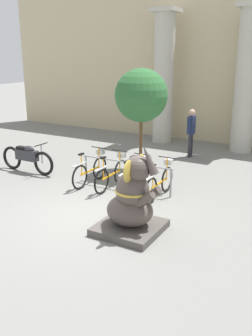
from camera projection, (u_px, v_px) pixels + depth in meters
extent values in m
plane|color=slate|center=(89.00, 216.00, 8.51)|extent=(60.00, 60.00, 0.00)
cube|color=#C6B78E|center=(212.00, 67.00, 14.76)|extent=(20.00, 0.20, 6.00)
cylinder|color=#BCB7A8|center=(164.00, 80.00, 14.84)|extent=(0.80, 0.80, 5.00)
cube|color=#BCB7A8|center=(166.00, 10.00, 14.07)|extent=(1.00, 1.00, 0.16)
cylinder|color=#BCB7A8|center=(246.00, 83.00, 13.32)|extent=(0.80, 0.80, 5.00)
cylinder|color=gray|center=(86.00, 168.00, 10.69)|extent=(0.05, 0.05, 0.75)
cylinder|color=gray|center=(171.00, 184.00, 9.46)|extent=(0.05, 0.05, 0.75)
cylinder|color=gray|center=(126.00, 162.00, 9.97)|extent=(2.72, 0.04, 0.04)
torus|color=black|center=(100.00, 168.00, 10.86)|extent=(0.05, 0.68, 0.68)
torus|color=black|center=(80.00, 177.00, 10.05)|extent=(0.05, 0.68, 0.68)
cube|color=orange|center=(90.00, 171.00, 10.44)|extent=(0.04, 0.87, 0.04)
cube|color=#BCBCBC|center=(79.00, 165.00, 9.95)|extent=(0.06, 0.57, 0.03)
cylinder|color=orange|center=(82.00, 166.00, 10.05)|extent=(0.03, 0.03, 0.60)
cube|color=black|center=(81.00, 154.00, 9.95)|extent=(0.08, 0.18, 0.04)
cylinder|color=orange|center=(99.00, 158.00, 10.74)|extent=(0.03, 0.03, 0.61)
cylinder|color=black|center=(99.00, 148.00, 10.65)|extent=(0.48, 0.03, 0.03)
cube|color=#BCBCBC|center=(101.00, 152.00, 10.77)|extent=(0.20, 0.16, 0.14)
torus|color=black|center=(121.00, 172.00, 10.52)|extent=(0.05, 0.68, 0.68)
torus|color=black|center=(102.00, 182.00, 9.71)|extent=(0.05, 0.68, 0.68)
cube|color=orange|center=(111.00, 175.00, 10.10)|extent=(0.04, 0.87, 0.04)
cube|color=#BCBCBC|center=(101.00, 169.00, 9.60)|extent=(0.06, 0.57, 0.03)
cylinder|color=orange|center=(103.00, 170.00, 9.70)|extent=(0.03, 0.03, 0.60)
cube|color=black|center=(103.00, 158.00, 9.61)|extent=(0.08, 0.18, 0.04)
cylinder|color=orange|center=(120.00, 161.00, 10.40)|extent=(0.03, 0.03, 0.61)
cylinder|color=black|center=(120.00, 151.00, 10.30)|extent=(0.48, 0.03, 0.03)
cube|color=#BCBCBC|center=(122.00, 155.00, 10.43)|extent=(0.20, 0.16, 0.14)
torus|color=black|center=(143.00, 176.00, 10.17)|extent=(0.05, 0.68, 0.68)
torus|color=black|center=(125.00, 186.00, 9.36)|extent=(0.05, 0.68, 0.68)
cube|color=orange|center=(134.00, 179.00, 9.75)|extent=(0.04, 0.87, 0.04)
cube|color=#BCBCBC|center=(125.00, 173.00, 9.25)|extent=(0.06, 0.57, 0.03)
cylinder|color=orange|center=(127.00, 174.00, 9.35)|extent=(0.03, 0.03, 0.60)
cube|color=black|center=(127.00, 162.00, 9.26)|extent=(0.08, 0.18, 0.04)
cylinder|color=orange|center=(142.00, 165.00, 10.04)|extent=(0.03, 0.03, 0.61)
cylinder|color=black|center=(142.00, 154.00, 9.95)|extent=(0.48, 0.03, 0.03)
cube|color=#BCBCBC|center=(144.00, 158.00, 10.08)|extent=(0.20, 0.16, 0.14)
torus|color=black|center=(167.00, 180.00, 9.86)|extent=(0.05, 0.68, 0.68)
torus|color=black|center=(151.00, 191.00, 9.05)|extent=(0.05, 0.68, 0.68)
cube|color=orange|center=(159.00, 183.00, 9.45)|extent=(0.04, 0.87, 0.04)
cube|color=#BCBCBC|center=(151.00, 177.00, 8.95)|extent=(0.06, 0.57, 0.03)
cylinder|color=orange|center=(153.00, 178.00, 9.05)|extent=(0.03, 0.03, 0.60)
cube|color=black|center=(153.00, 165.00, 8.95)|extent=(0.08, 0.18, 0.04)
cylinder|color=orange|center=(167.00, 169.00, 9.74)|extent=(0.03, 0.03, 0.61)
cylinder|color=black|center=(167.00, 157.00, 9.65)|extent=(0.48, 0.03, 0.03)
cube|color=#BCBCBC|center=(168.00, 162.00, 9.77)|extent=(0.20, 0.16, 0.14)
cube|color=#4C4742|center=(130.00, 228.00, 7.75)|extent=(1.27, 1.27, 0.15)
ellipsoid|color=#4C423D|center=(130.00, 210.00, 7.63)|extent=(0.98, 0.86, 0.63)
ellipsoid|color=#4C423D|center=(132.00, 191.00, 7.48)|extent=(0.69, 0.63, 0.81)
sphere|color=#4C423D|center=(138.00, 168.00, 7.28)|extent=(0.52, 0.52, 0.52)
ellipsoid|color=gold|center=(141.00, 165.00, 7.52)|extent=(0.08, 0.37, 0.44)
ellipsoid|color=gold|center=(128.00, 171.00, 7.09)|extent=(0.08, 0.37, 0.44)
cone|color=#4C423D|center=(149.00, 159.00, 7.10)|extent=(0.44, 0.18, 0.65)
cylinder|color=#4C423D|center=(150.00, 195.00, 7.47)|extent=(0.51, 0.17, 0.46)
cylinder|color=#4C423D|center=(143.00, 200.00, 7.23)|extent=(0.51, 0.17, 0.46)
torus|color=gold|center=(132.00, 191.00, 7.48)|extent=(0.72, 0.72, 0.05)
torus|color=black|center=(44.00, 164.00, 11.17)|extent=(0.74, 0.09, 0.74)
torus|color=black|center=(12.00, 158.00, 11.79)|extent=(0.74, 0.09, 0.74)
cube|color=#2D2D33|center=(27.00, 155.00, 11.43)|extent=(0.78, 0.22, 0.32)
ellipsoid|color=#2D2D33|center=(29.00, 149.00, 11.32)|extent=(0.40, 0.20, 0.20)
cube|color=black|center=(22.00, 148.00, 11.45)|extent=(0.36, 0.18, 0.08)
cylinder|color=#99999E|center=(42.00, 154.00, 11.11)|extent=(0.04, 0.04, 0.56)
cylinder|color=black|center=(41.00, 145.00, 11.03)|extent=(0.03, 0.55, 0.03)
cylinder|color=#28282D|center=(191.00, 145.00, 13.24)|extent=(0.11, 0.11, 0.83)
cylinder|color=#28282D|center=(189.00, 146.00, 13.10)|extent=(0.11, 0.11, 0.83)
cube|color=#1E284C|center=(191.00, 125.00, 12.95)|extent=(0.20, 0.32, 0.62)
sphere|color=tan|center=(192.00, 112.00, 12.82)|extent=(0.22, 0.22, 0.22)
cylinder|color=#1E284C|center=(193.00, 123.00, 13.11)|extent=(0.07, 0.07, 0.56)
cylinder|color=#1E284C|center=(189.00, 125.00, 12.78)|extent=(0.07, 0.07, 0.56)
cylinder|color=#4C4C4C|center=(140.00, 164.00, 11.63)|extent=(0.68, 0.68, 0.44)
cylinder|color=brown|center=(141.00, 137.00, 11.37)|extent=(0.10, 0.10, 1.27)
sphere|color=#2D6633|center=(141.00, 95.00, 11.00)|extent=(1.57, 1.57, 1.57)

